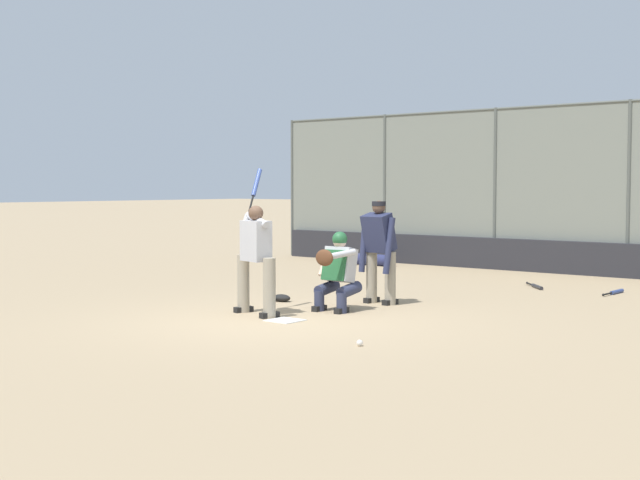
{
  "coord_description": "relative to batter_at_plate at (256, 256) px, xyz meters",
  "views": [
    {
      "loc": [
        -8.03,
        9.0,
        1.84
      ],
      "look_at": [
        0.2,
        -1.0,
        1.05
      ],
      "focal_mm": 50.0,
      "sensor_mm": 36.0,
      "label": 1
    }
  ],
  "objects": [
    {
      "name": "catcher_behind_plate",
      "position": [
        -0.64,
        -1.05,
        -0.24
      ],
      "size": [
        0.62,
        0.73,
        1.17
      ],
      "rotation": [
        0.0,
        0.0,
        0.06
      ],
      "color": "#2D334C",
      "rests_on": "ground_plane"
    },
    {
      "name": "home_plate_marker",
      "position": [
        -0.69,
        0.16,
        -0.84
      ],
      "size": [
        0.43,
        0.43,
        0.01
      ],
      "primitive_type": "cube",
      "color": "white",
      "rests_on": "ground_plane"
    },
    {
      "name": "spare_bat_by_padding",
      "position": [
        -1.6,
        -5.61,
        -0.82
      ],
      "size": [
        0.65,
        0.7,
        0.07
      ],
      "rotation": [
        0.0,
        0.0,
        2.31
      ],
      "color": "black",
      "rests_on": "ground_plane"
    },
    {
      "name": "ground_plane",
      "position": [
        -0.69,
        0.16,
        -0.85
      ],
      "size": [
        160.0,
        160.0,
        0.0
      ],
      "primitive_type": "plane",
      "color": "tan"
    },
    {
      "name": "padding_wall",
      "position": [
        -0.69,
        -8.38,
        -0.51
      ],
      "size": [
        14.58,
        0.18,
        0.69
      ],
      "primitive_type": "cube",
      "color": "#28282D",
      "rests_on": "ground_plane"
    },
    {
      "name": "bleachers_beyond",
      "position": [
        1.19,
        -10.63,
        -0.47
      ],
      "size": [
        10.42,
        1.95,
        1.16
      ],
      "color": "slate",
      "rests_on": "ground_plane"
    },
    {
      "name": "baseball_loose",
      "position": [
        -2.63,
        1.04,
        -0.81
      ],
      "size": [
        0.07,
        0.07,
        0.07
      ],
      "primitive_type": "sphere",
      "color": "white",
      "rests_on": "ground_plane"
    },
    {
      "name": "spare_bat_third_base_side",
      "position": [
        -3.03,
        -5.67,
        -0.82
      ],
      "size": [
        0.07,
        0.82,
        0.07
      ],
      "rotation": [
        0.0,
        0.0,
        4.69
      ],
      "color": "black",
      "rests_on": "ground_plane"
    },
    {
      "name": "fielding_glove_on_dirt",
      "position": [
        0.71,
        -1.32,
        -0.79
      ],
      "size": [
        0.32,
        0.24,
        0.11
      ],
      "color": "black",
      "rests_on": "ground_plane"
    },
    {
      "name": "equipment_bag_dugout_side",
      "position": [
        3.38,
        -7.44,
        -0.72
      ],
      "size": [
        1.2,
        0.26,
        0.26
      ],
      "color": "navy",
      "rests_on": "ground_plane"
    },
    {
      "name": "batter_at_plate",
      "position": [
        0.0,
        0.0,
        0.0
      ],
      "size": [
        0.87,
        0.79,
        2.1
      ],
      "rotation": [
        0.0,
        0.0,
        -0.25
      ],
      "color": "gray",
      "rests_on": "ground_plane"
    },
    {
      "name": "umpire_home",
      "position": [
        -0.67,
        -2.07,
        0.01
      ],
      "size": [
        0.65,
        0.42,
        1.61
      ],
      "rotation": [
        0.0,
        0.0,
        -0.07
      ],
      "color": "gray",
      "rests_on": "ground_plane"
    },
    {
      "name": "backstop_fence",
      "position": [
        -0.69,
        -8.48,
        1.01
      ],
      "size": [
        14.96,
        0.08,
        3.55
      ],
      "color": "#515651",
      "rests_on": "ground_plane"
    }
  ]
}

